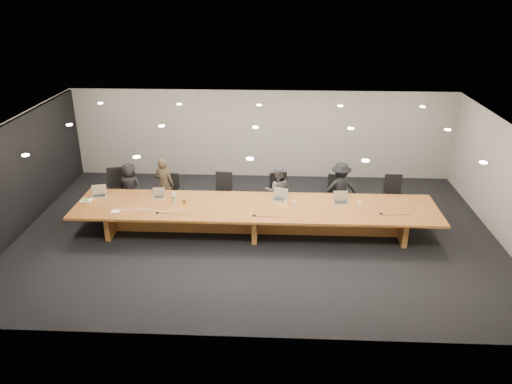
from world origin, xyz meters
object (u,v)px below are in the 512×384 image
person_c (277,191)px  mic_left (157,212)px  person_a (130,187)px  paper_cup_near (294,203)px  chair_far_left (117,189)px  mic_right (381,213)px  laptop_e (341,198)px  mic_center (254,215)px  person_d (340,188)px  water_bottle (174,198)px  conference_table (255,214)px  chair_mid_right (280,194)px  laptop_a (99,191)px  laptop_d (279,195)px  chair_right (334,195)px  chair_mid_left (223,193)px  amber_mug (184,201)px  chair_left (170,192)px  chair_far_right (393,196)px  av_box (116,212)px  person_b (164,184)px  paper_cup_far (359,203)px  laptop_b (158,193)px

person_c → mic_left: 3.32m
person_a → paper_cup_near: size_ratio=15.61×
chair_far_left → mic_right: 7.12m
laptop_e → mic_center: bearing=-164.3°
person_d → water_bottle: 4.44m
conference_table → chair_mid_right: size_ratio=7.87×
conference_table → chair_far_left: size_ratio=7.70×
laptop_a → laptop_d: 4.65m
chair_right → mic_left: size_ratio=8.98×
chair_mid_left → laptop_a: (-3.12, -0.84, 0.34)m
conference_table → amber_mug: amber_mug is taller
chair_right → chair_left: bearing=-166.2°
conference_table → mic_center: bearing=-89.9°
chair_far_left → chair_mid_left: 2.95m
conference_table → chair_right: bearing=31.6°
water_bottle → mic_left: 0.71m
laptop_d → water_bottle: 2.66m
paper_cup_near → mic_right: paper_cup_near is taller
chair_far_right → person_a: 7.17m
mic_center → mic_left: bearing=179.1°
chair_mid_right → laptop_e: 1.80m
av_box → chair_mid_right: bearing=19.9°
person_c → av_box: 4.24m
chair_left → person_b: person_b is taller
conference_table → laptop_a: bearing=174.5°
chair_right → mic_left: bearing=-143.7°
person_a → laptop_d: bearing=-178.4°
paper_cup_far → person_a: bearing=170.3°
water_bottle → amber_mug: bearing=-12.3°
chair_mid_right → person_d: 1.63m
mic_left → water_bottle: bearing=66.7°
chair_far_left → paper_cup_far: (6.48, -1.09, 0.21)m
person_d → amber_mug: bearing=9.5°
laptop_b → paper_cup_near: (3.49, -0.26, -0.08)m
person_a → laptop_d: size_ratio=3.68×
mic_right → person_a: bearing=166.8°
chair_far_right → paper_cup_far: size_ratio=12.11×
chair_mid_right → av_box: bearing=-171.7°
chair_right → chair_far_right: bearing=12.8°
person_c → conference_table: bearing=59.2°
chair_far_right → av_box: chair_far_right is taller
chair_left → paper_cup_near: size_ratio=11.67×
chair_far_left → water_bottle: (1.83, -1.15, 0.29)m
chair_right → water_bottle: chair_right is taller
chair_far_right → water_bottle: 5.84m
paper_cup_far → laptop_b: bearing=177.6°
chair_left → amber_mug: bearing=-56.8°
laptop_e → av_box: (-5.50, -0.80, -0.13)m
person_b → laptop_b: person_b is taller
chair_right → mic_right: (0.95, -1.59, 0.23)m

